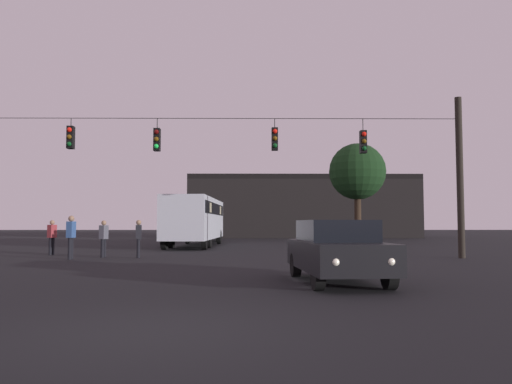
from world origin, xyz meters
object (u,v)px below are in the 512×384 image
Objects in this scene: pedestrian_crossing_center at (52,235)px; pedestrian_near_bus at (71,234)px; car_far_left at (207,232)px; car_near_right at (337,250)px; pedestrian_crossing_left at (104,237)px; pedestrian_crossing_right at (139,237)px; tree_left_silhouette at (357,172)px; city_bus at (196,217)px.

pedestrian_near_bus reaches higher than pedestrian_crossing_center.
car_far_left is at bearing 79.77° from pedestrian_near_bus.
car_far_left is (-5.65, 28.49, 0.00)m from car_near_right.
pedestrian_near_bus is (-0.96, -1.19, 0.12)m from pedestrian_crossing_left.
pedestrian_crossing_left is 0.99× the size of pedestrian_crossing_right.
tree_left_silhouette is (12.74, 16.66, 4.43)m from pedestrian_crossing_right.
tree_left_silhouette is (14.30, 16.31, 4.45)m from pedestrian_crossing_left.
pedestrian_crossing_center is (-5.58, -17.61, 0.10)m from car_far_left.
pedestrian_crossing_center reaches higher than pedestrian_crossing_left.
tree_left_silhouette reaches higher than pedestrian_crossing_right.
city_bus is 1.48× the size of tree_left_silhouette.
pedestrian_near_bus reaches higher than pedestrian_crossing_left.
city_bus is at bearing 105.97° from car_near_right.
car_far_left is at bearing 72.42° from pedestrian_crossing_center.
car_near_right is 26.59m from tree_left_silhouette.
pedestrian_crossing_center is at bearing -107.58° from car_far_left.
tree_left_silhouette is (5.92, 25.52, 4.53)m from car_near_right.
pedestrian_near_bus is (1.88, -2.86, 0.10)m from pedestrian_crossing_center.
pedestrian_near_bus is at bearing -100.23° from car_far_left.
city_bus reaches higher than pedestrian_crossing_right.
city_bus is at bearing -89.88° from car_far_left.
city_bus is at bearing 57.59° from pedestrian_crossing_center.
city_bus is 8.86m from car_far_left.
city_bus is 13.39m from tree_left_silhouette.
city_bus is 20.51m from car_near_right.
city_bus reaches higher than pedestrian_crossing_left.
pedestrian_crossing_left is 3.30m from pedestrian_crossing_center.
pedestrian_near_bus reaches higher than car_far_left.
car_far_left is 2.83× the size of pedestrian_crossing_left.
pedestrian_crossing_left is at bearing 167.42° from pedestrian_crossing_right.
pedestrian_near_bus is (-3.70, -20.47, 0.20)m from car_far_left.
pedestrian_near_bus is (-2.52, -0.84, 0.11)m from pedestrian_crossing_right.
car_far_left is at bearing 90.12° from city_bus.
car_far_left is at bearing 165.61° from tree_left_silhouette.
tree_left_silhouette is at bearing 48.75° from pedestrian_crossing_left.
car_near_right is at bearing -74.03° from city_bus.
car_near_right is 12.32m from pedestrian_near_bus.
city_bus is 10.49m from pedestrian_crossing_center.
car_near_right is 1.00× the size of car_far_left.
pedestrian_crossing_right is 2.66m from pedestrian_near_bus.
pedestrian_crossing_right is at bearing 127.60° from car_near_right.
tree_left_silhouette is (11.55, 5.83, 3.46)m from city_bus.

